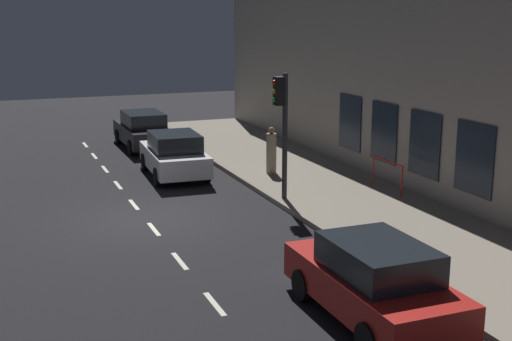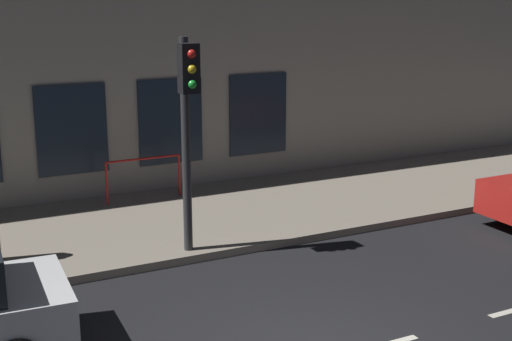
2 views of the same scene
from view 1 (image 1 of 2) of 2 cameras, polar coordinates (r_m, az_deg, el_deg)
The scene contains 10 objects.
ground_plane at distance 19.49m, azimuth -9.25°, elevation -4.05°, with size 60.00×60.00×0.00m, color black.
sidewalk at distance 21.61m, azimuth 7.14°, elevation -2.07°, with size 4.50×32.00×0.15m.
building_facade at distance 22.35m, azimuth 13.15°, elevation 6.66°, with size 0.65×32.00×6.65m.
lane_centre_line at distance 18.56m, azimuth -8.56°, elevation -4.89°, with size 0.12×27.20×0.01m.
traffic_light at distance 20.26m, azimuth 2.18°, elevation 4.58°, with size 0.50×0.32×3.81m.
parked_car_0 at distance 29.62m, azimuth -9.46°, elevation 3.37°, with size 1.84×4.49×1.58m.
parked_car_1 at distance 24.24m, azimuth -6.86°, elevation 1.32°, with size 2.06×4.14×1.58m.
parked_car_2 at distance 13.04m, azimuth 9.83°, elevation -9.13°, with size 1.87×4.18×1.58m.
pedestrian_0 at distance 23.95m, azimuth 1.29°, elevation 1.57°, with size 0.46×0.46×1.64m.
red_railing at distance 22.00m, azimuth 10.94°, elevation 0.14°, with size 0.05×1.74×0.97m.
Camera 1 is at (-3.91, -18.24, 5.66)m, focal length 47.69 mm.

